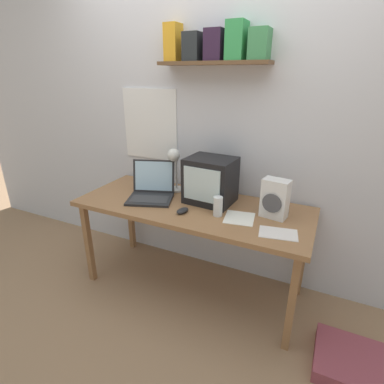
{
  "coord_description": "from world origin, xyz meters",
  "views": [
    {
      "loc": [
        0.87,
        -1.82,
        1.64
      ],
      "look_at": [
        0.0,
        0.0,
        0.83
      ],
      "focal_mm": 28.0,
      "sensor_mm": 36.0,
      "label": 1
    }
  ],
  "objects_px": {
    "loose_paper_near_monitor": "(278,233)",
    "floor_cushion": "(350,362)",
    "juice_glass": "(218,207)",
    "computer_mouse": "(182,211)",
    "open_notebook": "(239,218)",
    "laptop": "(152,189)",
    "corner_desk": "(192,212)",
    "space_heater": "(275,199)",
    "desk_lamp": "(174,163)",
    "crt_monitor": "(210,180)"
  },
  "relations": [
    {
      "from": "space_heater",
      "to": "loose_paper_near_monitor",
      "type": "height_order",
      "value": "space_heater"
    },
    {
      "from": "computer_mouse",
      "to": "laptop",
      "type": "bearing_deg",
      "value": 156.32
    },
    {
      "from": "corner_desk",
      "to": "desk_lamp",
      "type": "distance_m",
      "value": 0.42
    },
    {
      "from": "computer_mouse",
      "to": "open_notebook",
      "type": "bearing_deg",
      "value": 13.02
    },
    {
      "from": "laptop",
      "to": "floor_cushion",
      "type": "bearing_deg",
      "value": -29.46
    },
    {
      "from": "crt_monitor",
      "to": "corner_desk",
      "type": "bearing_deg",
      "value": -125.88
    },
    {
      "from": "crt_monitor",
      "to": "juice_glass",
      "type": "bearing_deg",
      "value": -51.32
    },
    {
      "from": "crt_monitor",
      "to": "computer_mouse",
      "type": "relative_size",
      "value": 3.12
    },
    {
      "from": "desk_lamp",
      "to": "computer_mouse",
      "type": "distance_m",
      "value": 0.46
    },
    {
      "from": "space_heater",
      "to": "loose_paper_near_monitor",
      "type": "distance_m",
      "value": 0.27
    },
    {
      "from": "space_heater",
      "to": "loose_paper_near_monitor",
      "type": "bearing_deg",
      "value": -61.22
    },
    {
      "from": "juice_glass",
      "to": "loose_paper_near_monitor",
      "type": "relative_size",
      "value": 0.54
    },
    {
      "from": "desk_lamp",
      "to": "floor_cushion",
      "type": "height_order",
      "value": "desk_lamp"
    },
    {
      "from": "crt_monitor",
      "to": "desk_lamp",
      "type": "relative_size",
      "value": 1.0
    },
    {
      "from": "corner_desk",
      "to": "laptop",
      "type": "bearing_deg",
      "value": -179.52
    },
    {
      "from": "desk_lamp",
      "to": "open_notebook",
      "type": "height_order",
      "value": "desk_lamp"
    },
    {
      "from": "computer_mouse",
      "to": "loose_paper_near_monitor",
      "type": "relative_size",
      "value": 0.46
    },
    {
      "from": "loose_paper_near_monitor",
      "to": "floor_cushion",
      "type": "bearing_deg",
      "value": -11.75
    },
    {
      "from": "computer_mouse",
      "to": "desk_lamp",
      "type": "bearing_deg",
      "value": 125.66
    },
    {
      "from": "corner_desk",
      "to": "juice_glass",
      "type": "relative_size",
      "value": 12.72
    },
    {
      "from": "space_heater",
      "to": "floor_cushion",
      "type": "relative_size",
      "value": 0.68
    },
    {
      "from": "juice_glass",
      "to": "loose_paper_near_monitor",
      "type": "xyz_separation_m",
      "value": [
        0.42,
        -0.08,
        -0.06
      ]
    },
    {
      "from": "desk_lamp",
      "to": "space_heater",
      "type": "distance_m",
      "value": 0.83
    },
    {
      "from": "desk_lamp",
      "to": "open_notebook",
      "type": "bearing_deg",
      "value": -31.73
    },
    {
      "from": "corner_desk",
      "to": "juice_glass",
      "type": "bearing_deg",
      "value": -20.07
    },
    {
      "from": "floor_cushion",
      "to": "computer_mouse",
      "type": "bearing_deg",
      "value": 174.41
    },
    {
      "from": "juice_glass",
      "to": "floor_cushion",
      "type": "bearing_deg",
      "value": -11.04
    },
    {
      "from": "crt_monitor",
      "to": "space_heater",
      "type": "height_order",
      "value": "crt_monitor"
    },
    {
      "from": "laptop",
      "to": "juice_glass",
      "type": "height_order",
      "value": "laptop"
    },
    {
      "from": "laptop",
      "to": "floor_cushion",
      "type": "height_order",
      "value": "laptop"
    },
    {
      "from": "crt_monitor",
      "to": "laptop",
      "type": "distance_m",
      "value": 0.47
    },
    {
      "from": "computer_mouse",
      "to": "floor_cushion",
      "type": "bearing_deg",
      "value": -5.59
    },
    {
      "from": "loose_paper_near_monitor",
      "to": "floor_cushion",
      "type": "xyz_separation_m",
      "value": [
        0.51,
        -0.11,
        -0.69
      ]
    },
    {
      "from": "space_heater",
      "to": "floor_cushion",
      "type": "bearing_deg",
      "value": -19.25
    },
    {
      "from": "crt_monitor",
      "to": "space_heater",
      "type": "bearing_deg",
      "value": -2.88
    },
    {
      "from": "space_heater",
      "to": "computer_mouse",
      "type": "distance_m",
      "value": 0.63
    },
    {
      "from": "laptop",
      "to": "floor_cushion",
      "type": "relative_size",
      "value": 1.06
    },
    {
      "from": "crt_monitor",
      "to": "laptop",
      "type": "height_order",
      "value": "crt_monitor"
    },
    {
      "from": "laptop",
      "to": "desk_lamp",
      "type": "relative_size",
      "value": 1.14
    },
    {
      "from": "open_notebook",
      "to": "laptop",
      "type": "bearing_deg",
      "value": 175.22
    },
    {
      "from": "laptop",
      "to": "space_heater",
      "type": "xyz_separation_m",
      "value": [
        0.93,
        0.06,
        0.06
      ]
    },
    {
      "from": "corner_desk",
      "to": "laptop",
      "type": "height_order",
      "value": "laptop"
    },
    {
      "from": "space_heater",
      "to": "open_notebook",
      "type": "xyz_separation_m",
      "value": [
        -0.2,
        -0.12,
        -0.13
      ]
    },
    {
      "from": "laptop",
      "to": "computer_mouse",
      "type": "relative_size",
      "value": 3.57
    },
    {
      "from": "laptop",
      "to": "loose_paper_near_monitor",
      "type": "bearing_deg",
      "value": -28.53
    },
    {
      "from": "crt_monitor",
      "to": "floor_cushion",
      "type": "bearing_deg",
      "value": -15.78
    },
    {
      "from": "laptop",
      "to": "open_notebook",
      "type": "bearing_deg",
      "value": -24.32
    },
    {
      "from": "computer_mouse",
      "to": "space_heater",
      "type": "bearing_deg",
      "value": 19.81
    },
    {
      "from": "juice_glass",
      "to": "computer_mouse",
      "type": "distance_m",
      "value": 0.25
    },
    {
      "from": "corner_desk",
      "to": "laptop",
      "type": "relative_size",
      "value": 4.15
    }
  ]
}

